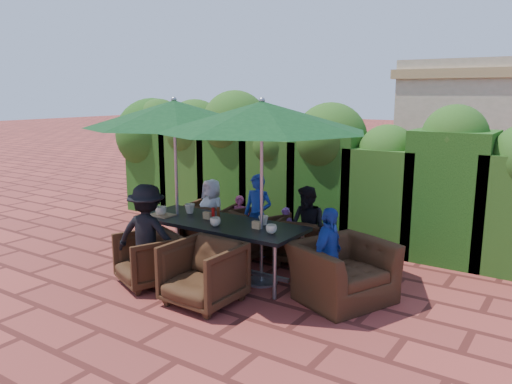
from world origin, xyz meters
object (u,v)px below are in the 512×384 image
Objects in this scene: umbrella_left at (174,114)px; chair_far_mid at (255,231)px; chair_far_left at (210,223)px; chair_near_right at (203,271)px; chair_end_right at (343,262)px; dining_table at (219,227)px; chair_near_left at (148,257)px; umbrella_right at (262,117)px; chair_far_right at (304,238)px.

umbrella_left is 3.28× the size of chair_far_mid.
chair_far_left is at bearing 25.00° from chair_far_mid.
umbrella_left is 2.40m from chair_near_right.
chair_end_right is (1.86, -0.83, 0.09)m from chair_far_mid.
dining_table is 1.10m from chair_near_right.
chair_end_right reaches higher than chair_near_left.
chair_far_mid is at bearing 128.30° from umbrella_right.
chair_far_left is at bearing -5.59° from chair_far_right.
chair_far_left is (-1.60, 0.88, -1.81)m from umbrella_right.
chair_end_right is (1.13, 0.08, -1.73)m from umbrella_right.
chair_end_right reaches higher than chair_near_right.
umbrella_left is 3.37× the size of chair_near_left.
chair_end_right is at bearing 3.03° from dining_table.
chair_far_left is 1.68m from chair_far_right.
umbrella_left is 2.63m from chair_far_right.
chair_near_left is (0.26, -0.87, -1.83)m from umbrella_left.
chair_far_left reaches higher than chair_near_left.
chair_far_left is 0.72× the size of chair_end_right.
umbrella_left is 2.31× the size of chair_end_right.
umbrella_right is 2.57m from chair_far_left.
dining_table is 3.26× the size of chair_far_right.
chair_far_mid is at bearing 106.65° from chair_near_right.
chair_far_right is (1.56, 1.05, -1.83)m from umbrella_left.
umbrella_left reaches higher than chair_end_right.
chair_far_left reaches higher than dining_table.
dining_table is 1.73m from umbrella_left.
chair_end_right is (1.83, 0.10, -0.19)m from dining_table.
umbrella_left is 2.02m from chair_far_left.
chair_near_right is at bearing 151.33° from chair_end_right.
chair_far_right is (0.77, 1.05, -0.30)m from dining_table.
chair_far_left is (-0.90, 0.90, -0.27)m from dining_table.
chair_near_right is (1.01, -0.08, 0.04)m from chair_near_left.
chair_near_left is (-1.22, -0.88, -1.83)m from umbrella_right.
umbrella_left is (-0.78, 0.00, 1.54)m from dining_table.
dining_table is 1.84m from chair_end_right.
umbrella_right is at bearing 117.44° from chair_end_right.
chair_far_mid is 0.70× the size of chair_end_right.
chair_near_right is (1.39, -1.84, 0.02)m from chair_far_left.
umbrella_right is 3.41× the size of chair_far_left.
chair_near_left is at bearing -73.22° from umbrella_left.
chair_far_left reaches higher than chair_far_right.
chair_far_left is at bearing 124.48° from chair_near_left.
dining_table is at bearing 114.21° from chair_far_mid.
chair_far_right is at bearing -148.74° from chair_far_mid.
chair_near_right is 1.70m from chair_end_right.
chair_near_right is (-0.28, -2.00, 0.04)m from chair_far_right.
umbrella_left reaches higher than chair_near_right.
chair_near_right is (0.49, -0.95, -0.26)m from dining_table.
chair_end_right is at bearing 2.11° from umbrella_left.
umbrella_right is at bearing 58.22° from chair_near_left.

